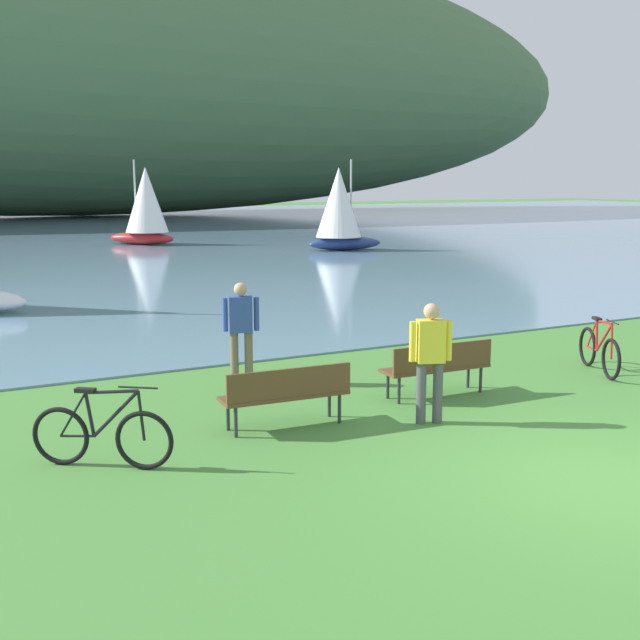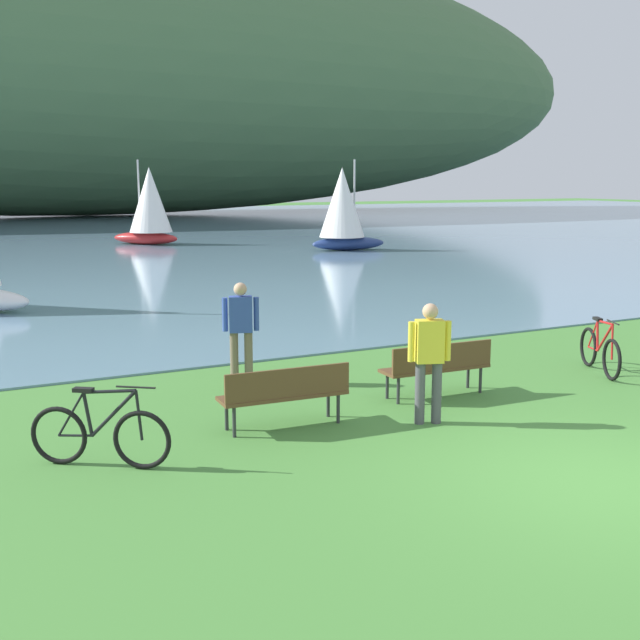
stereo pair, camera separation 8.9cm
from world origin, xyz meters
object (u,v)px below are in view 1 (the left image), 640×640
bicycle_beside_path (102,435)px  sailboat_mid_bay (146,205)px  park_bench_further_along (438,364)px  bicycle_leaning_near_bench (599,351)px  park_bench_near_camera (286,392)px  person_at_shoreline (241,326)px  person_on_the_grass (430,355)px  sailboat_nearest_to_shore (340,208)px

bicycle_beside_path → sailboat_mid_bay: size_ratio=0.34×
park_bench_further_along → bicycle_leaning_near_bench: bearing=-0.5°
park_bench_near_camera → sailboat_mid_bay: 31.78m
bicycle_leaning_near_bench → sailboat_mid_bay: sailboat_mid_bay is taller
person_at_shoreline → park_bench_further_along: bearing=-42.3°
person_on_the_grass → park_bench_further_along: bearing=49.1°
person_on_the_grass → sailboat_nearest_to_shore: 27.05m
park_bench_further_along → sailboat_mid_bay: 30.97m
person_at_shoreline → sailboat_mid_bay: 29.19m
park_bench_near_camera → park_bench_further_along: same height
park_bench_near_camera → bicycle_leaning_near_bench: 6.29m
park_bench_near_camera → sailboat_nearest_to_shore: size_ratio=0.43×
park_bench_further_along → sailboat_mid_bay: (3.83, 30.69, 1.56)m
park_bench_further_along → bicycle_leaning_near_bench: bicycle_leaning_near_bench is taller
park_bench_near_camera → person_at_shoreline: size_ratio=1.07×
park_bench_further_along → person_on_the_grass: bearing=-130.9°
person_on_the_grass → sailboat_nearest_to_shore: (11.99, 24.22, 1.07)m
sailboat_mid_bay → person_at_shoreline: bearing=-102.4°
bicycle_leaning_near_bench → sailboat_nearest_to_shore: sailboat_nearest_to_shore is taller
person_at_shoreline → sailboat_mid_bay: size_ratio=0.39×
park_bench_near_camera → person_on_the_grass: bearing=-20.9°
sailboat_nearest_to_shore → park_bench_further_along: bearing=-115.6°
park_bench_near_camera → bicycle_beside_path: 2.60m
bicycle_beside_path → bicycle_leaning_near_bench: bearing=4.3°
park_bench_further_along → park_bench_near_camera: bearing=-172.9°
park_bench_near_camera → bicycle_leaning_near_bench: bearing=2.9°
bicycle_leaning_near_bench → person_at_shoreline: size_ratio=0.96×
park_bench_near_camera → sailboat_nearest_to_shore: (13.87, 23.51, 1.53)m
sailboat_nearest_to_shore → sailboat_mid_bay: size_ratio=0.98×
bicycle_beside_path → park_bench_further_along: bearing=7.3°
bicycle_beside_path → sailboat_nearest_to_shore: sailboat_nearest_to_shore is taller
bicycle_beside_path → sailboat_nearest_to_shore: (16.45, 23.85, 1.65)m
park_bench_further_along → person_at_shoreline: size_ratio=1.06×
sailboat_mid_bay → sailboat_nearest_to_shore: bearing=-46.1°
park_bench_near_camera → sailboat_mid_bay: sailboat_mid_bay is taller
park_bench_further_along → bicycle_beside_path: size_ratio=1.24×
park_bench_near_camera → bicycle_beside_path: (-2.58, -0.34, -0.12)m
park_bench_near_camera → park_bench_further_along: (2.80, 0.35, 0.00)m
park_bench_near_camera → sailboat_mid_bay: size_ratio=0.42×
park_bench_further_along → sailboat_mid_bay: size_ratio=0.42×
person_at_shoreline → person_on_the_grass: 3.60m
person_at_shoreline → sailboat_nearest_to_shore: size_ratio=0.40×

